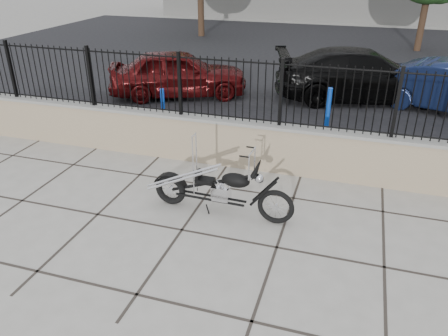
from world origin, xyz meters
TOP-DOWN VIEW (x-y plane):
  - ground_plane at (0.00, 0.00)m, footprint 90.00×90.00m
  - parking_lot at (0.00, 12.50)m, footprint 30.00×30.00m
  - retaining_wall at (0.00, 2.50)m, footprint 14.00×0.36m
  - iron_fence at (0.00, 2.50)m, footprint 14.00×0.08m
  - chopper_motorcycle at (0.39, 0.66)m, footprint 2.29×0.47m
  - car_red at (-2.79, 6.60)m, footprint 4.33×3.07m
  - car_black at (2.42, 7.83)m, footprint 5.35×3.29m
  - bollard_a at (-2.28, 4.36)m, footprint 0.12×0.12m
  - bollard_b at (1.72, 4.86)m, footprint 0.17×0.17m

SIDE VIEW (x-z plane):
  - ground_plane at x=0.00m, z-range 0.00..0.00m
  - parking_lot at x=0.00m, z-range 0.00..0.00m
  - bollard_a at x=-2.28m, z-range 0.00..0.86m
  - retaining_wall at x=0.00m, z-range 0.00..0.96m
  - bollard_b at x=1.72m, z-range 0.00..1.09m
  - chopper_motorcycle at x=0.39m, z-range 0.00..1.37m
  - car_red at x=-2.79m, z-range 0.00..1.37m
  - car_black at x=2.42m, z-range 0.00..1.45m
  - iron_fence at x=0.00m, z-range 0.96..2.16m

